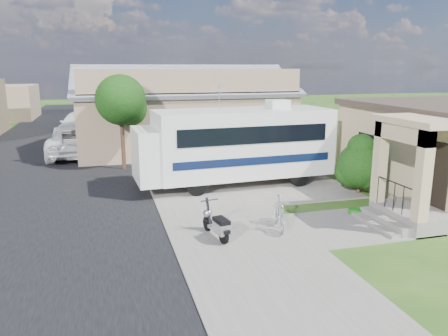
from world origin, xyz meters
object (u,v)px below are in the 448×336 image
object	(u,v)px
scooter	(217,225)
van	(80,125)
shrub	(360,163)
garden_hose	(355,212)
pickup_truck	(77,140)
motorhome	(236,143)
bicycle	(280,215)

from	to	relation	value
scooter	van	world-z (taller)	van
shrub	van	size ratio (longest dim) A/B	0.40
scooter	garden_hose	xyz separation A→B (m)	(5.04, 0.86, -0.37)
shrub	pickup_truck	distance (m)	15.74
motorhome	garden_hose	size ratio (longest dim) A/B	18.98
motorhome	scooter	xyz separation A→B (m)	(-2.29, -5.67, -1.33)
scooter	bicycle	world-z (taller)	scooter
motorhome	bicycle	distance (m)	5.56
shrub	bicycle	bearing A→B (deg)	-147.87
bicycle	van	bearing A→B (deg)	121.64
bicycle	pickup_truck	size ratio (longest dim) A/B	0.26
motorhome	shrub	world-z (taller)	motorhome
shrub	bicycle	distance (m)	5.41
scooter	bicycle	size ratio (longest dim) A/B	0.96
motorhome	garden_hose	xyz separation A→B (m)	(2.75, -4.81, -1.70)
motorhome	van	xyz separation A→B (m)	(-6.93, 15.58, -0.93)
scooter	shrub	bearing A→B (deg)	14.58
motorhome	shrub	xyz separation A→B (m)	(4.31, -2.55, -0.56)
motorhome	scooter	distance (m)	6.26
pickup_truck	garden_hose	size ratio (longest dim) A/B	14.30
shrub	garden_hose	xyz separation A→B (m)	(-1.56, -2.26, -1.13)
scooter	van	xyz separation A→B (m)	(-4.65, 21.25, 0.40)
bicycle	van	size ratio (longest dim) A/B	0.28
scooter	van	distance (m)	21.76
shrub	van	bearing A→B (deg)	121.81
bicycle	garden_hose	xyz separation A→B (m)	(2.98, 0.59, -0.40)
pickup_truck	garden_hose	xyz separation A→B (m)	(9.56, -13.39, -0.77)
scooter	van	size ratio (longest dim) A/B	0.27
scooter	garden_hose	size ratio (longest dim) A/B	3.61
shrub	scooter	world-z (taller)	shrub
motorhome	scooter	world-z (taller)	motorhome
motorhome	pickup_truck	size ratio (longest dim) A/B	1.33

